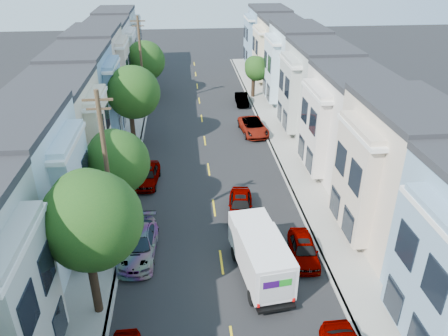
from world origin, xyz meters
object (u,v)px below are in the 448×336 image
(tree_e, at_px, (144,61))
(fedex_truck, at_px, (260,254))
(tree_b, at_px, (90,221))
(utility_pole_far, at_px, (141,63))
(utility_pole_near, at_px, (108,175))
(parked_right_d, at_px, (242,99))
(tree_c, at_px, (116,163))
(tree_d, at_px, (132,93))
(parked_right_b, at_px, (304,250))
(parked_left_c, at_px, (139,244))
(tree_far_r, at_px, (256,69))
(parked_left_d, at_px, (148,175))
(parked_right_c, at_px, (253,127))
(lead_sedan, at_px, (240,205))

(tree_e, relative_size, fedex_truck, 1.16)
(tree_b, height_order, utility_pole_far, utility_pole_far)
(utility_pole_near, relative_size, fedex_truck, 1.70)
(utility_pole_near, xyz_separation_m, parked_right_d, (11.20, 26.19, -4.53))
(tree_c, relative_size, tree_d, 0.87)
(utility_pole_near, distance_m, parked_right_b, 12.25)
(tree_c, xyz_separation_m, parked_right_b, (11.20, -5.04, -3.79))
(parked_left_c, bearing_deg, tree_far_r, 70.84)
(tree_c, bearing_deg, parked_right_b, -24.23)
(tree_b, relative_size, utility_pole_near, 0.79)
(parked_left_c, height_order, parked_left_d, parked_left_c)
(tree_b, height_order, tree_c, tree_b)
(parked_right_c, height_order, parked_right_d, parked_right_c)
(tree_d, relative_size, utility_pole_far, 0.75)
(utility_pole_far, bearing_deg, tree_far_r, 11.33)
(parked_right_b, bearing_deg, tree_c, 159.80)
(tree_b, xyz_separation_m, fedex_truck, (8.33, 1.88, -4.00))
(fedex_truck, height_order, parked_right_d, fedex_truck)
(tree_b, height_order, parked_right_c, tree_b)
(utility_pole_far, xyz_separation_m, lead_sedan, (8.09, -22.86, -4.45))
(tree_e, bearing_deg, lead_sedan, -73.24)
(fedex_truck, relative_size, parked_right_b, 1.45)
(parked_left_c, bearing_deg, parked_left_d, 92.68)
(parked_right_b, bearing_deg, lead_sedan, 124.69)
(tree_e, bearing_deg, tree_far_r, -5.86)
(utility_pole_far, height_order, parked_right_d, utility_pole_far)
(utility_pole_far, relative_size, lead_sedan, 2.32)
(parked_right_b, bearing_deg, utility_pole_far, 115.76)
(tree_c, relative_size, tree_far_r, 1.31)
(parked_right_b, distance_m, parked_right_d, 28.30)
(tree_c, height_order, fedex_truck, tree_c)
(utility_pole_near, xyz_separation_m, parked_left_d, (1.40, 8.13, -4.45))
(tree_e, xyz_separation_m, parked_left_d, (1.40, -21.87, -3.75))
(lead_sedan, relative_size, parked_right_c, 0.86)
(tree_c, height_order, utility_pole_far, utility_pole_far)
(tree_far_r, distance_m, parked_right_c, 11.78)
(parked_left_d, relative_size, parked_right_c, 0.86)
(tree_b, xyz_separation_m, tree_c, (-0.00, 8.23, -1.13))
(tree_far_r, relative_size, lead_sedan, 1.17)
(parked_left_c, relative_size, parked_left_d, 1.16)
(tree_c, xyz_separation_m, tree_far_r, (13.20, 25.71, -0.93))
(parked_left_c, distance_m, parked_right_c, 20.64)
(fedex_truck, bearing_deg, utility_pole_far, 98.59)
(parked_right_b, distance_m, parked_right_c, 19.49)
(parked_right_b, relative_size, parked_right_d, 1.08)
(tree_b, height_order, parked_left_c, tree_b)
(utility_pole_near, bearing_deg, fedex_truck, -22.34)
(tree_far_r, xyz_separation_m, utility_pole_far, (-13.19, -2.64, 1.64))
(parked_left_d, bearing_deg, parked_right_b, -40.78)
(parked_left_d, bearing_deg, utility_pole_near, -94.30)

